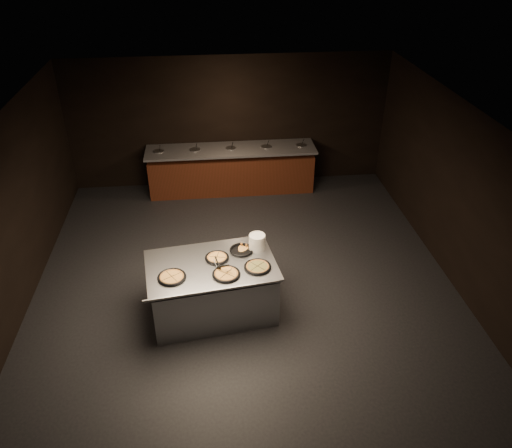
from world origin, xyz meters
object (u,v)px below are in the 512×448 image
(pan_cheese_whole, at_px, (217,257))
(plate_stack, at_px, (257,242))
(serving_counter, at_px, (212,289))
(pan_veggie_whole, at_px, (172,277))

(pan_cheese_whole, bearing_deg, plate_stack, 16.79)
(serving_counter, bearing_deg, plate_stack, 16.91)
(pan_veggie_whole, relative_size, pan_cheese_whole, 1.13)
(plate_stack, bearing_deg, pan_cheese_whole, -163.21)
(plate_stack, height_order, pan_cheese_whole, plate_stack)
(plate_stack, bearing_deg, pan_veggie_whole, -155.16)
(serving_counter, distance_m, pan_cheese_whole, 0.53)
(serving_counter, height_order, pan_veggie_whole, pan_veggie_whole)
(serving_counter, xyz_separation_m, pan_veggie_whole, (-0.57, -0.27, 0.50))
(plate_stack, xyz_separation_m, pan_veggie_whole, (-1.29, -0.60, -0.11))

